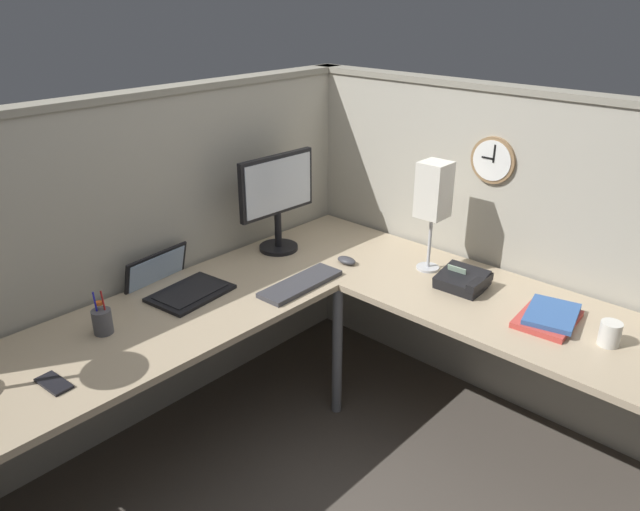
{
  "coord_description": "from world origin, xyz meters",
  "views": [
    {
      "loc": [
        -1.73,
        -1.47,
        1.98
      ],
      "look_at": [
        0.22,
        0.33,
        0.79
      ],
      "focal_mm": 33.88,
      "sensor_mm": 36.0,
      "label": 1
    }
  ],
  "objects_px": {
    "desk_lamp_paper": "(434,193)",
    "cell_phone": "(54,383)",
    "office_phone": "(464,281)",
    "wall_clock": "(493,160)",
    "computer_mouse": "(347,260)",
    "pen_cup": "(102,321)",
    "book_stack": "(549,317)",
    "coffee_mug": "(610,334)",
    "monitor": "(277,196)",
    "keyboard": "(301,284)",
    "laptop": "(175,284)"
  },
  "relations": [
    {
      "from": "desk_lamp_paper",
      "to": "office_phone",
      "type": "bearing_deg",
      "value": -106.23
    },
    {
      "from": "keyboard",
      "to": "computer_mouse",
      "type": "xyz_separation_m",
      "value": [
        0.33,
        0.0,
        0.01
      ]
    },
    {
      "from": "office_phone",
      "to": "book_stack",
      "type": "xyz_separation_m",
      "value": [
        -0.02,
        -0.41,
        -0.02
      ]
    },
    {
      "from": "pen_cup",
      "to": "wall_clock",
      "type": "bearing_deg",
      "value": -25.08
    },
    {
      "from": "desk_lamp_paper",
      "to": "coffee_mug",
      "type": "height_order",
      "value": "desk_lamp_paper"
    },
    {
      "from": "office_phone",
      "to": "pen_cup",
      "type": "bearing_deg",
      "value": 146.99
    },
    {
      "from": "desk_lamp_paper",
      "to": "cell_phone",
      "type": "bearing_deg",
      "value": 165.68
    },
    {
      "from": "laptop",
      "to": "monitor",
      "type": "bearing_deg",
      "value": -1.38
    },
    {
      "from": "cell_phone",
      "to": "desk_lamp_paper",
      "type": "height_order",
      "value": "desk_lamp_paper"
    },
    {
      "from": "desk_lamp_paper",
      "to": "wall_clock",
      "type": "xyz_separation_m",
      "value": [
        0.25,
        -0.15,
        0.13
      ]
    },
    {
      "from": "monitor",
      "to": "pen_cup",
      "type": "bearing_deg",
      "value": -174.97
    },
    {
      "from": "coffee_mug",
      "to": "wall_clock",
      "type": "height_order",
      "value": "wall_clock"
    },
    {
      "from": "book_stack",
      "to": "desk_lamp_paper",
      "type": "bearing_deg",
      "value": 81.79
    },
    {
      "from": "pen_cup",
      "to": "coffee_mug",
      "type": "xyz_separation_m",
      "value": [
        1.26,
        -1.49,
        -0.0
      ]
    },
    {
      "from": "laptop",
      "to": "desk_lamp_paper",
      "type": "xyz_separation_m",
      "value": [
        0.95,
        -0.72,
        0.36
      ]
    },
    {
      "from": "laptop",
      "to": "wall_clock",
      "type": "height_order",
      "value": "wall_clock"
    },
    {
      "from": "coffee_mug",
      "to": "wall_clock",
      "type": "relative_size",
      "value": 0.44
    },
    {
      "from": "monitor",
      "to": "keyboard",
      "type": "bearing_deg",
      "value": -120.68
    },
    {
      "from": "pen_cup",
      "to": "book_stack",
      "type": "height_order",
      "value": "pen_cup"
    },
    {
      "from": "monitor",
      "to": "coffee_mug",
      "type": "bearing_deg",
      "value": -82.22
    },
    {
      "from": "pen_cup",
      "to": "desk_lamp_paper",
      "type": "bearing_deg",
      "value": -24.04
    },
    {
      "from": "monitor",
      "to": "coffee_mug",
      "type": "relative_size",
      "value": 5.21
    },
    {
      "from": "computer_mouse",
      "to": "desk_lamp_paper",
      "type": "xyz_separation_m",
      "value": [
        0.22,
        -0.33,
        0.37
      ]
    },
    {
      "from": "monitor",
      "to": "computer_mouse",
      "type": "height_order",
      "value": "monitor"
    },
    {
      "from": "book_stack",
      "to": "coffee_mug",
      "type": "bearing_deg",
      "value": -93.54
    },
    {
      "from": "book_stack",
      "to": "coffee_mug",
      "type": "relative_size",
      "value": 3.24
    },
    {
      "from": "monitor",
      "to": "computer_mouse",
      "type": "bearing_deg",
      "value": -74.56
    },
    {
      "from": "computer_mouse",
      "to": "pen_cup",
      "type": "xyz_separation_m",
      "value": [
        -1.15,
        0.28,
        0.04
      ]
    },
    {
      "from": "office_phone",
      "to": "wall_clock",
      "type": "distance_m",
      "value": 0.58
    },
    {
      "from": "laptop",
      "to": "office_phone",
      "type": "height_order",
      "value": "laptop"
    },
    {
      "from": "cell_phone",
      "to": "office_phone",
      "type": "distance_m",
      "value": 1.72
    },
    {
      "from": "cell_phone",
      "to": "book_stack",
      "type": "height_order",
      "value": "book_stack"
    },
    {
      "from": "office_phone",
      "to": "desk_lamp_paper",
      "type": "distance_m",
      "value": 0.42
    },
    {
      "from": "pen_cup",
      "to": "book_stack",
      "type": "xyz_separation_m",
      "value": [
        1.27,
        -1.25,
        -0.03
      ]
    },
    {
      "from": "computer_mouse",
      "to": "book_stack",
      "type": "relative_size",
      "value": 0.33
    },
    {
      "from": "computer_mouse",
      "to": "cell_phone",
      "type": "relative_size",
      "value": 0.72
    },
    {
      "from": "computer_mouse",
      "to": "office_phone",
      "type": "bearing_deg",
      "value": -74.74
    },
    {
      "from": "computer_mouse",
      "to": "desk_lamp_paper",
      "type": "distance_m",
      "value": 0.54
    },
    {
      "from": "cell_phone",
      "to": "office_phone",
      "type": "height_order",
      "value": "office_phone"
    },
    {
      "from": "wall_clock",
      "to": "desk_lamp_paper",
      "type": "bearing_deg",
      "value": 149.61
    },
    {
      "from": "laptop",
      "to": "office_phone",
      "type": "relative_size",
      "value": 1.96
    },
    {
      "from": "pen_cup",
      "to": "coffee_mug",
      "type": "bearing_deg",
      "value": -49.87
    },
    {
      "from": "office_phone",
      "to": "desk_lamp_paper",
      "type": "xyz_separation_m",
      "value": [
        0.07,
        0.23,
        0.35
      ]
    },
    {
      "from": "monitor",
      "to": "cell_phone",
      "type": "height_order",
      "value": "monitor"
    },
    {
      "from": "monitor",
      "to": "office_phone",
      "type": "bearing_deg",
      "value": -74.67
    },
    {
      "from": "computer_mouse",
      "to": "coffee_mug",
      "type": "height_order",
      "value": "coffee_mug"
    },
    {
      "from": "desk_lamp_paper",
      "to": "keyboard",
      "type": "bearing_deg",
      "value": 149.47
    },
    {
      "from": "monitor",
      "to": "keyboard",
      "type": "height_order",
      "value": "monitor"
    },
    {
      "from": "computer_mouse",
      "to": "cell_phone",
      "type": "distance_m",
      "value": 1.44
    },
    {
      "from": "laptop",
      "to": "cell_phone",
      "type": "bearing_deg",
      "value": -157.44
    }
  ]
}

